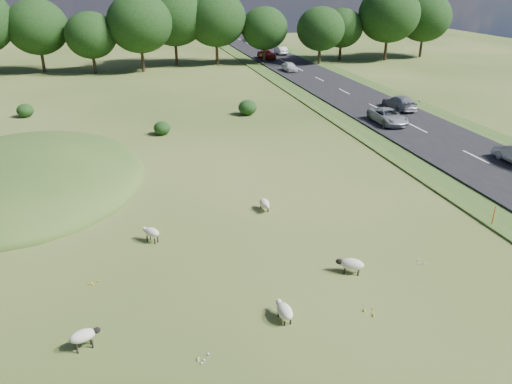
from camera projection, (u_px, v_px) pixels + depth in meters
ground at (188, 134)px, 43.35m from camera, size 160.00×160.00×0.00m
mound at (25, 181)px, 33.46m from camera, size 16.00×20.00×4.00m
road at (351, 96)px, 56.81m from camera, size 8.00×150.00×0.25m
treeline at (146, 23)px, 72.00m from camera, size 96.28×14.66×11.70m
shrubs at (160, 113)px, 47.58m from camera, size 22.87×10.90×1.48m
marker_post at (494, 216)px, 27.15m from camera, size 0.06×0.06×1.20m
sheep_0 at (284, 310)px, 19.70m from camera, size 0.66×1.28×0.72m
sheep_1 at (151, 232)px, 25.54m from camera, size 1.00×1.05×0.80m
sheep_2 at (351, 264)px, 22.85m from camera, size 1.32×1.04×0.75m
sheep_3 at (265, 204)px, 29.04m from camera, size 0.59×1.21×0.69m
sheep_4 at (84, 336)px, 18.12m from camera, size 1.18×0.76×0.82m
car_0 at (388, 116)px, 45.45m from camera, size 2.20×4.78×1.33m
car_1 at (290, 67)px, 71.00m from camera, size 1.47×3.65×1.24m
car_2 at (281, 50)px, 86.50m from camera, size 1.41×4.05×1.33m
car_3 at (267, 55)px, 81.76m from camera, size 2.20×4.76×1.32m
car_6 at (400, 102)px, 50.44m from camera, size 1.92×4.71×1.37m
car_7 at (252, 37)px, 104.90m from camera, size 2.15×5.28×1.53m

